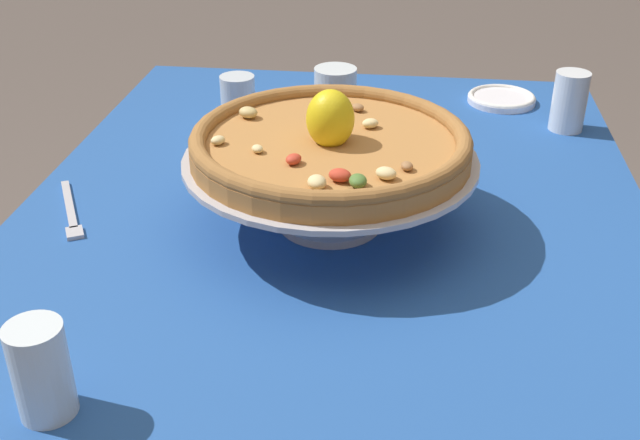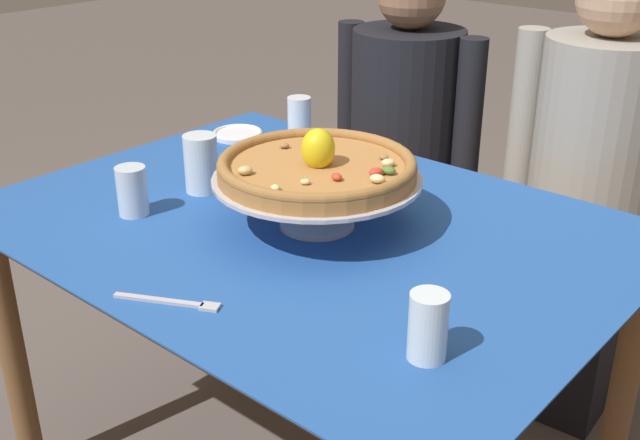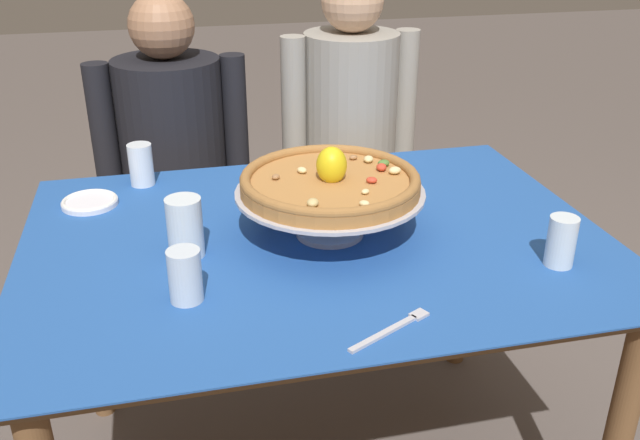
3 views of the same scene
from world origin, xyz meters
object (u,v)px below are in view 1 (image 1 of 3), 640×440
at_px(pizza, 328,142).
at_px(water_glass_side_left, 335,108).
at_px(water_glass_front_left, 238,106).
at_px(pizza_stand, 328,172).
at_px(water_glass_back_left, 569,105).
at_px(water_glass_front_right, 42,376).
at_px(dinner_fork, 71,212).
at_px(side_plate, 501,98).

height_order(pizza, water_glass_side_left, pizza).
bearing_deg(water_glass_front_left, pizza_stand, 31.75).
bearing_deg(water_glass_back_left, water_glass_front_right, -37.42).
xyz_separation_m(water_glass_side_left, dinner_fork, (0.34, -0.37, -0.05)).
height_order(pizza, water_glass_back_left, pizza).
xyz_separation_m(water_glass_front_left, side_plate, (-0.21, 0.50, -0.04)).
bearing_deg(pizza_stand, water_glass_front_left, -148.25).
bearing_deg(water_glass_front_left, water_glass_side_left, 86.57).
bearing_deg(pizza_stand, water_glass_front_right, -29.27).
distance_m(water_glass_front_right, side_plate, 1.12).
relative_size(pizza_stand, water_glass_back_left, 3.80).
xyz_separation_m(water_glass_side_left, side_plate, (-0.22, 0.32, -0.05)).
bearing_deg(water_glass_front_left, dinner_fork, -27.66).
relative_size(pizza_stand, dinner_fork, 2.39).
height_order(water_glass_back_left, side_plate, water_glass_back_left).
xyz_separation_m(water_glass_front_left, water_glass_side_left, (0.01, 0.18, 0.01)).
xyz_separation_m(pizza, water_glass_side_left, (-0.32, -0.02, -0.07)).
bearing_deg(water_glass_front_right, pizza_stand, 150.73).
height_order(water_glass_front_right, side_plate, water_glass_front_right).
relative_size(pizza, water_glass_back_left, 3.57).
height_order(water_glass_side_left, water_glass_front_right, water_glass_side_left).
distance_m(water_glass_front_right, water_glass_back_left, 1.07).
xyz_separation_m(pizza, dinner_fork, (0.02, -0.39, -0.13)).
bearing_deg(water_glass_back_left, pizza, -44.31).
bearing_deg(pizza, dinner_fork, -87.06).
xyz_separation_m(water_glass_back_left, dinner_fork, (0.44, -0.80, -0.05)).
bearing_deg(pizza, water_glass_side_left, -175.74).
bearing_deg(pizza, pizza_stand, -157.37).
bearing_deg(water_glass_back_left, water_glass_front_left, -82.45).
xyz_separation_m(pizza_stand, side_plate, (-0.54, 0.30, -0.08)).
bearing_deg(dinner_fork, water_glass_front_left, 152.34).
xyz_separation_m(water_glass_front_left, water_glass_back_left, (-0.08, 0.61, 0.00)).
relative_size(water_glass_front_right, dinner_fork, 0.61).
xyz_separation_m(water_glass_side_left, water_glass_front_right, (0.75, -0.22, -0.01)).
bearing_deg(water_glass_side_left, side_plate, 124.69).
relative_size(pizza, side_plate, 2.90).
bearing_deg(water_glass_front_right, water_glass_back_left, 142.58).
height_order(water_glass_side_left, dinner_fork, water_glass_side_left).
bearing_deg(pizza_stand, dinner_fork, -86.95).
xyz_separation_m(pizza_stand, water_glass_front_right, (0.43, -0.24, -0.04)).
height_order(pizza_stand, side_plate, pizza_stand).
height_order(water_glass_front_left, water_glass_side_left, water_glass_side_left).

